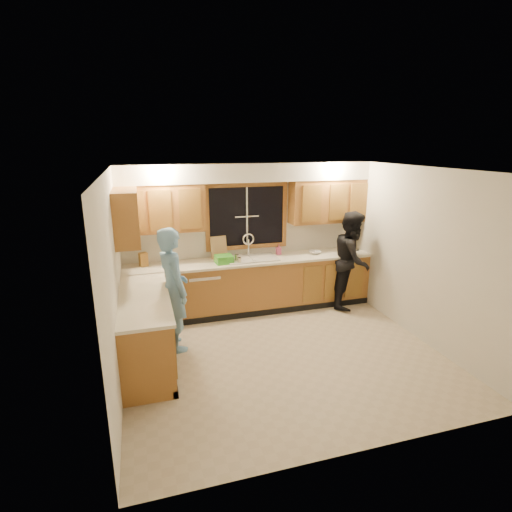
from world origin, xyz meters
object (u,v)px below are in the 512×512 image
at_px(man, 173,289).
at_px(bowl, 315,252).
at_px(sink, 252,262).
at_px(stove, 147,351).
at_px(dishwasher, 203,293).
at_px(soap_bottle, 279,249).
at_px(woman, 352,260).
at_px(dish_crate, 224,259).
at_px(knife_block, 143,259).

bearing_deg(man, bowl, -84.93).
height_order(sink, stove, sink).
bearing_deg(bowl, dishwasher, -179.51).
distance_m(sink, dishwasher, 0.96).
distance_m(sink, soap_bottle, 0.58).
distance_m(sink, woman, 1.76).
distance_m(dishwasher, bowl, 2.08).
height_order(stove, soap_bottle, soap_bottle).
height_order(woman, dish_crate, woman).
distance_m(man, knife_block, 1.13).
bearing_deg(woman, knife_block, 122.25).
xyz_separation_m(man, bowl, (2.56, 0.97, 0.07)).
xyz_separation_m(sink, dish_crate, (-0.50, -0.09, 0.12)).
height_order(dish_crate, soap_bottle, soap_bottle).
xyz_separation_m(knife_block, bowl, (2.92, -0.09, -0.09)).
distance_m(stove, man, 1.04).
bearing_deg(dish_crate, sink, 10.71).
bearing_deg(bowl, man, -159.33).
bearing_deg(stove, sink, 45.39).
bearing_deg(man, stove, 139.14).
bearing_deg(knife_block, dish_crate, -29.46).
xyz_separation_m(knife_block, dish_crate, (1.26, -0.19, -0.05)).
xyz_separation_m(dishwasher, woman, (2.58, -0.30, 0.44)).
distance_m(sink, knife_block, 1.77).
relative_size(dish_crate, bowl, 1.35).
height_order(sink, dishwasher, sink).
relative_size(knife_block, bowl, 1.09).
height_order(sink, knife_block, sink).
bearing_deg(woman, dishwasher, 122.35).
relative_size(sink, dish_crate, 3.14).
distance_m(stove, knife_block, 2.01).
xyz_separation_m(soap_bottle, bowl, (0.63, -0.15, -0.07)).
distance_m(stove, soap_bottle, 3.11).
distance_m(man, bowl, 2.74).
relative_size(woman, knife_block, 7.67).
height_order(dish_crate, bowl, dish_crate).
xyz_separation_m(stove, woman, (3.53, 1.51, 0.40)).
bearing_deg(knife_block, sink, -24.02).
bearing_deg(woman, stove, 152.11).
xyz_separation_m(dishwasher, soap_bottle, (1.39, 0.16, 0.60)).
height_order(dishwasher, bowl, bowl).
bearing_deg(dishwasher, man, -119.82).
relative_size(man, woman, 1.02).
xyz_separation_m(stove, bowl, (2.96, 1.83, 0.49)).
bearing_deg(knife_block, stove, -112.26).
bearing_deg(knife_block, soap_bottle, -19.55).
relative_size(sink, woman, 0.51).
height_order(man, dish_crate, man).
bearing_deg(sink, woman, -10.21).
xyz_separation_m(sink, man, (-1.39, -0.96, 0.01)).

